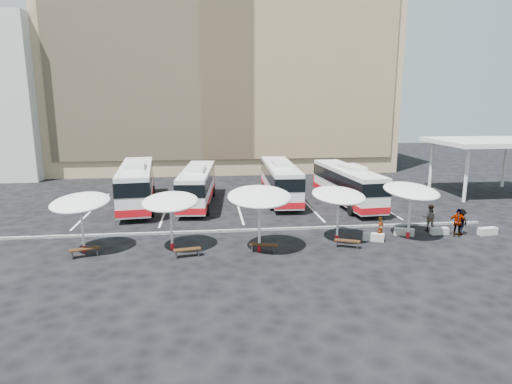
{
  "coord_description": "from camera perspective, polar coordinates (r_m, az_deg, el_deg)",
  "views": [
    {
      "loc": [
        -2.52,
        -27.5,
        8.72
      ],
      "look_at": [
        1.0,
        3.0,
        2.2
      ],
      "focal_mm": 30.0,
      "sensor_mm": 36.0,
      "label": 1
    }
  ],
  "objects": [
    {
      "name": "conc_bench_0",
      "position": [
        28.42,
        15.39,
        -5.8
      ],
      "size": [
        1.38,
        0.91,
        0.49
      ],
      "primitive_type": "cube",
      "rotation": [
        0.0,
        0.0,
        -0.4
      ],
      "color": "#969691",
      "rests_on": "ground"
    },
    {
      "name": "passenger_0",
      "position": [
        28.5,
        16.27,
        -4.72
      ],
      "size": [
        0.66,
        0.64,
        1.53
      ],
      "primitive_type": "imported",
      "rotation": [
        0.0,
        0.0,
        0.71
      ],
      "color": "black",
      "rests_on": "ground"
    },
    {
      "name": "sandstone_building",
      "position": [
        59.55,
        -4.3,
        15.72
      ],
      "size": [
        42.0,
        18.25,
        29.6
      ],
      "color": "tan",
      "rests_on": "ground"
    },
    {
      "name": "sunshade_1",
      "position": [
        25.6,
        -11.35,
        -1.3
      ],
      "size": [
        3.74,
        3.78,
        3.46
      ],
      "rotation": [
        0.0,
        0.0,
        -0.14
      ],
      "color": "silver",
      "rests_on": "ground"
    },
    {
      "name": "passenger_1",
      "position": [
        31.61,
        22.2,
        -3.21
      ],
      "size": [
        1.12,
        1.04,
        1.84
      ],
      "primitive_type": "imported",
      "rotation": [
        0.0,
        0.0,
        2.63
      ],
      "color": "black",
      "rests_on": "ground"
    },
    {
      "name": "passenger_3",
      "position": [
        31.41,
        25.59,
        -3.64
      ],
      "size": [
        1.3,
        0.99,
        1.79
      ],
      "primitive_type": "imported",
      "rotation": [
        0.0,
        0.0,
        3.45
      ],
      "color": "black",
      "rests_on": "ground"
    },
    {
      "name": "bus_2",
      "position": [
        38.42,
        3.24,
        1.65
      ],
      "size": [
        2.95,
        11.42,
        3.6
      ],
      "rotation": [
        0.0,
        0.0,
        -0.04
      ],
      "color": "silver",
      "rests_on": "ground"
    },
    {
      "name": "bus_3",
      "position": [
        37.48,
        12.05,
        1.09
      ],
      "size": [
        3.21,
        11.28,
        3.53
      ],
      "rotation": [
        0.0,
        0.0,
        0.08
      ],
      "color": "silver",
      "rests_on": "ground"
    },
    {
      "name": "sunshade_0",
      "position": [
        26.64,
        -22.39,
        -1.34
      ],
      "size": [
        4.19,
        4.22,
        3.53
      ],
      "rotation": [
        0.0,
        0.0,
        -0.29
      ],
      "color": "silver",
      "rests_on": "ground"
    },
    {
      "name": "bus_0",
      "position": [
        37.49,
        -15.64,
        1.14
      ],
      "size": [
        3.75,
        12.22,
        3.82
      ],
      "rotation": [
        0.0,
        0.0,
        0.1
      ],
      "color": "silver",
      "rests_on": "ground"
    },
    {
      "name": "conc_bench_1",
      "position": [
        30.13,
        19.12,
        -5.04
      ],
      "size": [
        1.34,
        0.9,
        0.48
      ],
      "primitive_type": "cube",
      "rotation": [
        0.0,
        0.0,
        -0.41
      ],
      "color": "#969691",
      "rests_on": "ground"
    },
    {
      "name": "curb_divider",
      "position": [
        29.41,
        -1.38,
        -5.11
      ],
      "size": [
        34.0,
        0.25,
        0.15
      ],
      "primitive_type": "cube",
      "color": "black",
      "rests_on": "ground"
    },
    {
      "name": "conc_bench_3",
      "position": [
        32.53,
        28.48,
        -4.61
      ],
      "size": [
        1.34,
        0.59,
        0.49
      ],
      "primitive_type": "cube",
      "rotation": [
        0.0,
        0.0,
        0.12
      ],
      "color": "#969691",
      "rests_on": "ground"
    },
    {
      "name": "sunshade_2",
      "position": [
        24.72,
        0.46,
        -0.66
      ],
      "size": [
        3.72,
        3.77,
        3.89
      ],
      "rotation": [
        0.0,
        0.0,
        -0.0
      ],
      "color": "silver",
      "rests_on": "ground"
    },
    {
      "name": "service_canopy",
      "position": [
        46.09,
        28.74,
        5.73
      ],
      "size": [
        10.0,
        8.0,
        5.2
      ],
      "color": "silver",
      "rests_on": "ground"
    },
    {
      "name": "ground",
      "position": [
        28.96,
        -1.29,
        -5.54
      ],
      "size": [
        120.0,
        120.0,
        0.0
      ],
      "primitive_type": "plane",
      "color": "black",
      "rests_on": "ground"
    },
    {
      "name": "wood_bench_3",
      "position": [
        26.7,
        12.07,
        -6.53
      ],
      "size": [
        1.58,
        0.95,
        0.47
      ],
      "rotation": [
        0.0,
        0.0,
        -0.38
      ],
      "color": "black",
      "rests_on": "ground"
    },
    {
      "name": "wood_bench_2",
      "position": [
        25.34,
        1.06,
        -7.2
      ],
      "size": [
        1.72,
        0.98,
        0.51
      ],
      "rotation": [
        0.0,
        0.0,
        -0.35
      ],
      "color": "black",
      "rests_on": "ground"
    },
    {
      "name": "conc_bench_2",
      "position": [
        31.23,
        23.27,
        -4.8
      ],
      "size": [
        1.21,
        0.47,
        0.45
      ],
      "primitive_type": "cube",
      "rotation": [
        0.0,
        0.0,
        0.06
      ],
      "color": "#969691",
      "rests_on": "ground"
    },
    {
      "name": "sunshade_3",
      "position": [
        27.09,
        10.96,
        -0.48
      ],
      "size": [
        4.29,
        4.32,
        3.5
      ],
      "rotation": [
        0.0,
        0.0,
        0.35
      ],
      "color": "silver",
      "rests_on": "ground"
    },
    {
      "name": "bay_lines",
      "position": [
        36.64,
        -2.45,
        -1.78
      ],
      "size": [
        24.15,
        12.0,
        0.01
      ],
      "color": "white",
      "rests_on": "ground"
    },
    {
      "name": "passenger_2",
      "position": [
        31.07,
        25.27,
        -3.7
      ],
      "size": [
        1.18,
        0.92,
        1.87
      ],
      "primitive_type": "imported",
      "rotation": [
        0.0,
        0.0,
        -0.49
      ],
      "color": "black",
      "rests_on": "ground"
    },
    {
      "name": "bus_1",
      "position": [
        36.88,
        -7.82,
        0.99
      ],
      "size": [
        3.21,
        10.98,
        3.43
      ],
      "rotation": [
        0.0,
        0.0,
        -0.09
      ],
      "color": "silver",
      "rests_on": "ground"
    },
    {
      "name": "sunshade_4",
      "position": [
        28.93,
        20.0,
        0.08
      ],
      "size": [
        4.6,
        4.63,
        3.67
      ],
      "rotation": [
        0.0,
        0.0,
        0.4
      ],
      "color": "silver",
      "rests_on": "ground"
    },
    {
      "name": "wood_bench_1",
      "position": [
        24.95,
        -9.16,
        -7.73
      ],
      "size": [
        1.61,
        0.7,
        0.48
      ],
      "rotation": [
        0.0,
        0.0,
        0.19
      ],
      "color": "black",
      "rests_on": "ground"
    },
    {
      "name": "wood_bench_0",
      "position": [
        26.51,
        -21.89,
        -7.23
      ],
      "size": [
        1.71,
        0.96,
        0.51
      ],
      "rotation": [
        0.0,
        0.0,
        0.33
      ],
      "color": "black",
      "rests_on": "ground"
    }
  ]
}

